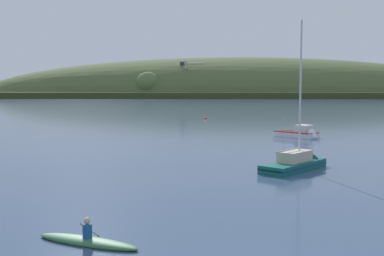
{
  "coord_description": "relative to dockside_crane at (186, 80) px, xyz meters",
  "views": [
    {
      "loc": [
        -2.37,
        -10.81,
        5.28
      ],
      "look_at": [
        -0.8,
        35.36,
        1.3
      ],
      "focal_mm": 43.45,
      "sensor_mm": 36.0,
      "label": 1
    }
  ],
  "objects": [
    {
      "name": "sailboat_midwater_white",
      "position": [
        2.43,
        -227.9,
        -9.5
      ],
      "size": [
        5.62,
        5.71,
        10.47
      ],
      "rotation": [
        0.0,
        0.0,
        0.8
      ],
      "color": "#0F564C",
      "rests_on": "ground"
    },
    {
      "name": "fishing_boat_moored",
      "position": [
        7.7,
        -208.67,
        -9.4
      ],
      "size": [
        4.63,
        5.04,
        3.12
      ],
      "rotation": [
        0.0,
        0.0,
        5.4
      ],
      "color": "white",
      "rests_on": "ground"
    },
    {
      "name": "far_shoreline_hill",
      "position": [
        28.46,
        31.4,
        -9.58
      ],
      "size": [
        411.48,
        137.07,
        48.58
      ],
      "rotation": [
        0.0,
        0.0,
        -0.07
      ],
      "color": "#35401E",
      "rests_on": "ground"
    },
    {
      "name": "mooring_buoy_off_fishing_boat",
      "position": [
        -0.56,
        -177.73,
        -9.69
      ],
      "size": [
        0.57,
        0.57,
        0.65
      ],
      "color": "red",
      "rests_on": "ground"
    },
    {
      "name": "canoe_with_paddler",
      "position": [
        -8.62,
        -242.27,
        -9.59
      ],
      "size": [
        3.9,
        2.36,
        1.02
      ],
      "rotation": [
        0.0,
        0.0,
        2.71
      ],
      "color": "#33663D",
      "rests_on": "ground"
    },
    {
      "name": "dockside_crane",
      "position": [
        0.0,
        0.0,
        0.0
      ],
      "size": [
        13.3,
        5.29,
        20.15
      ],
      "rotation": [
        0.0,
        0.0,
        6.05
      ],
      "color": "#4C4C51",
      "rests_on": "ground"
    }
  ]
}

